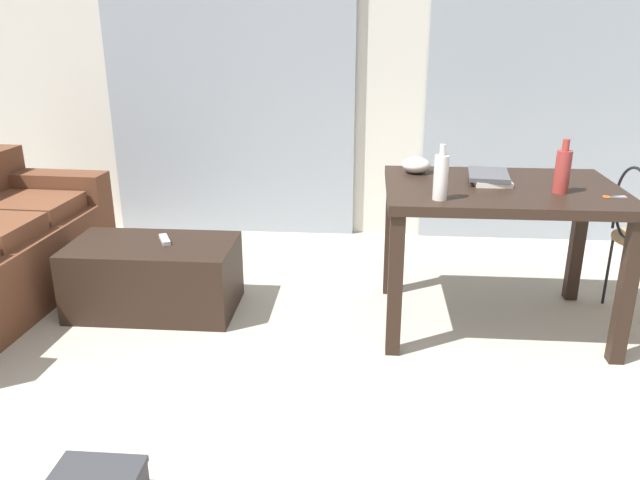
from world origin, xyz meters
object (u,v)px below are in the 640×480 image
object	(u,v)px
craft_table	(500,207)
bottle_near	(563,170)
tv_remote_primary	(165,240)
bottle_far	(441,177)
book_stack	(489,177)
coffee_table	(154,277)
scissors	(612,197)
bowl	(416,165)

from	to	relation	value
craft_table	bottle_near	size ratio (longest dim) A/B	4.47
craft_table	tv_remote_primary	size ratio (longest dim) A/B	7.49
bottle_near	bottle_far	world-z (taller)	bottle_near
craft_table	bottle_far	world-z (taller)	bottle_far
craft_table	book_stack	size ratio (longest dim) A/B	3.80
book_stack	bottle_near	bearing A→B (deg)	-32.48
coffee_table	scissors	distance (m)	2.42
bowl	tv_remote_primary	distance (m)	1.46
bottle_near	bottle_far	xyz separation A→B (m)	(-0.60, -0.17, -0.00)
coffee_table	scissors	world-z (taller)	scissors
scissors	craft_table	bearing A→B (deg)	159.02
bottle_near	tv_remote_primary	size ratio (longest dim) A/B	1.67
craft_table	book_stack	world-z (taller)	book_stack
coffee_table	book_stack	xyz separation A→B (m)	(1.82, 0.05, 0.60)
bowl	tv_remote_primary	world-z (taller)	bowl
coffee_table	craft_table	distance (m)	1.93
bottle_near	tv_remote_primary	world-z (taller)	bottle_near
bowl	bottle_far	bearing A→B (deg)	-82.02
craft_table	bowl	xyz separation A→B (m)	(-0.42, 0.25, 0.16)
craft_table	bottle_far	size ratio (longest dim) A/B	4.51
tv_remote_primary	craft_table	bearing A→B (deg)	-28.89
book_stack	scissors	world-z (taller)	book_stack
craft_table	tv_remote_primary	distance (m)	1.83
coffee_table	bottle_far	distance (m)	1.70
book_stack	scissors	distance (m)	0.59
coffee_table	bowl	bearing A→B (deg)	8.72
craft_table	tv_remote_primary	bearing A→B (deg)	177.89
book_stack	coffee_table	bearing A→B (deg)	-178.33
bottle_far	bowl	xyz separation A→B (m)	(-0.07, 0.53, -0.07)
scissors	tv_remote_primary	xyz separation A→B (m)	(-2.28, 0.25, -0.37)
craft_table	scissors	distance (m)	0.52
bottle_far	book_stack	xyz separation A→B (m)	(0.29, 0.36, -0.08)
book_stack	bottle_far	bearing A→B (deg)	-128.74
craft_table	bowl	world-z (taller)	bowl
bottle_near	tv_remote_primary	distance (m)	2.12
book_stack	tv_remote_primary	distance (m)	1.79
craft_table	bottle_near	bearing A→B (deg)	-24.52
craft_table	bottle_near	xyz separation A→B (m)	(0.25, -0.11, 0.22)
bottle_near	scissors	size ratio (longest dim) A/B	2.36
craft_table	bowl	size ratio (longest dim) A/B	7.49
bowl	craft_table	bearing A→B (deg)	-30.65
bottle_near	tv_remote_primary	bearing A→B (deg)	174.98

